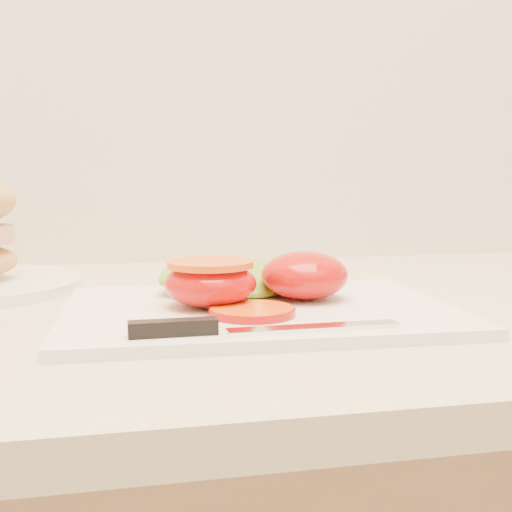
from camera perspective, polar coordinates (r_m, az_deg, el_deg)
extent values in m
cube|color=white|center=(0.60, 0.20, -4.88)|extent=(0.36, 0.27, 0.01)
ellipsoid|color=red|center=(0.63, 4.33, -1.71)|extent=(0.08, 0.08, 0.05)
ellipsoid|color=red|center=(0.59, -4.08, -2.47)|extent=(0.08, 0.08, 0.04)
cylinder|color=red|center=(0.59, -4.09, -0.71)|extent=(0.08, 0.08, 0.01)
cylinder|color=#FA5F10|center=(0.55, -0.35, -4.94)|extent=(0.07, 0.07, 0.01)
ellipsoid|color=#8FB630|center=(0.66, -2.19, -1.99)|extent=(0.16, 0.12, 0.03)
cube|color=silver|center=(0.51, 5.20, -6.36)|extent=(0.14, 0.02, 0.00)
cube|color=black|center=(0.49, -7.38, -6.35)|extent=(0.07, 0.02, 0.01)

